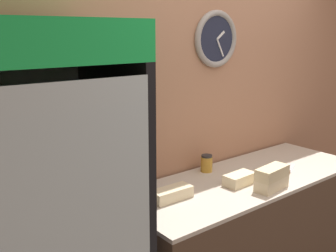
{
  "coord_description": "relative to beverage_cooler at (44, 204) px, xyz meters",
  "views": [
    {
      "loc": [
        -2.08,
        -0.82,
        1.89
      ],
      "look_at": [
        -0.65,
        0.98,
        1.33
      ],
      "focal_mm": 42.0,
      "sensor_mm": 36.0,
      "label": 1
    }
  ],
  "objects": [
    {
      "name": "sandwich_stack_middle",
      "position": [
        1.41,
        -0.3,
        -0.07
      ],
      "size": [
        0.27,
        0.13,
        0.08
      ],
      "color": "beige",
      "rests_on": "sandwich_stack_bottom"
    },
    {
      "name": "chefs_knife",
      "position": [
        1.75,
        -0.19,
        -0.18
      ],
      "size": [
        0.32,
        0.18,
        0.02
      ],
      "color": "silver",
      "rests_on": "prep_counter"
    },
    {
      "name": "sandwich_flat_left",
      "position": [
        0.79,
        -0.02,
        -0.15
      ],
      "size": [
        0.27,
        0.12,
        0.07
      ],
      "color": "beige",
      "rests_on": "prep_counter"
    },
    {
      "name": "sandwich_flat_right",
      "position": [
        1.3,
        -0.11,
        -0.15
      ],
      "size": [
        0.23,
        0.12,
        0.08
      ],
      "color": "beige",
      "rests_on": "prep_counter"
    },
    {
      "name": "sandwich_stack_bottom",
      "position": [
        1.41,
        -0.3,
        -0.15
      ],
      "size": [
        0.27,
        0.13,
        0.08
      ],
      "color": "beige",
      "rests_on": "prep_counter"
    },
    {
      "name": "wall_back",
      "position": [
        1.45,
        0.36,
        0.29
      ],
      "size": [
        5.2,
        0.1,
        2.7
      ],
      "color": "#AD7A5B",
      "rests_on": "ground_plane"
    },
    {
      "name": "condiment_jar",
      "position": [
        1.31,
        0.21,
        -0.12
      ],
      "size": [
        0.09,
        0.09,
        0.13
      ],
      "color": "gold",
      "rests_on": "prep_counter"
    },
    {
      "name": "prep_counter",
      "position": [
        1.45,
        -0.05,
        -0.63
      ],
      "size": [
        1.94,
        0.71,
        0.88
      ],
      "color": "#4C3828",
      "rests_on": "ground_plane"
    },
    {
      "name": "beverage_cooler",
      "position": [
        0.0,
        0.0,
        0.0
      ],
      "size": [
        0.78,
        0.72,
        1.94
      ],
      "color": "black",
      "rests_on": "ground_plane"
    }
  ]
}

